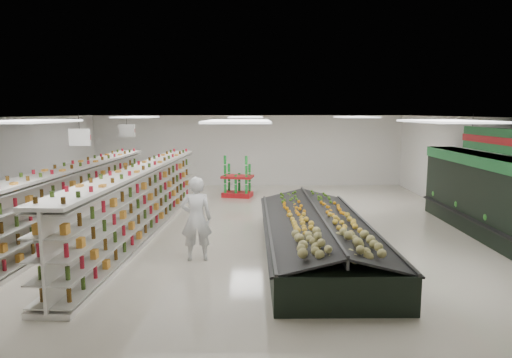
{
  "coord_description": "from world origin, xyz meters",
  "views": [
    {
      "loc": [
        0.32,
        -12.75,
        3.33
      ],
      "look_at": [
        0.36,
        0.68,
        1.36
      ],
      "focal_mm": 32.0,
      "sensor_mm": 36.0,
      "label": 1
    }
  ],
  "objects_px": {
    "gondola_left": "(74,201)",
    "produce_island": "(317,234)",
    "gondola_center": "(142,203)",
    "shopper_background": "(149,186)",
    "soda_endcap": "(237,178)",
    "shopper_main": "(196,219)"
  },
  "relations": [
    {
      "from": "gondola_left",
      "to": "produce_island",
      "type": "height_order",
      "value": "gondola_left"
    },
    {
      "from": "gondola_center",
      "to": "shopper_background",
      "type": "xyz_separation_m",
      "value": [
        -0.53,
        3.15,
        -0.03
      ]
    },
    {
      "from": "gondola_center",
      "to": "produce_island",
      "type": "height_order",
      "value": "gondola_center"
    },
    {
      "from": "gondola_center",
      "to": "soda_endcap",
      "type": "xyz_separation_m",
      "value": [
        2.41,
        5.59,
        -0.12
      ]
    },
    {
      "from": "gondola_left",
      "to": "gondola_center",
      "type": "bearing_deg",
      "value": -8.47
    },
    {
      "from": "gondola_left",
      "to": "produce_island",
      "type": "bearing_deg",
      "value": -15.83
    },
    {
      "from": "soda_endcap",
      "to": "shopper_background",
      "type": "xyz_separation_m",
      "value": [
        -2.94,
        -2.44,
        0.08
      ]
    },
    {
      "from": "soda_endcap",
      "to": "shopper_main",
      "type": "relative_size",
      "value": 0.79
    },
    {
      "from": "gondola_left",
      "to": "soda_endcap",
      "type": "distance_m",
      "value": 6.83
    },
    {
      "from": "gondola_center",
      "to": "soda_endcap",
      "type": "bearing_deg",
      "value": 69.63
    },
    {
      "from": "soda_endcap",
      "to": "shopper_main",
      "type": "xyz_separation_m",
      "value": [
        -0.63,
        -7.87,
        0.22
      ]
    },
    {
      "from": "shopper_main",
      "to": "shopper_background",
      "type": "height_order",
      "value": "shopper_main"
    },
    {
      "from": "soda_endcap",
      "to": "shopper_background",
      "type": "distance_m",
      "value": 3.82
    },
    {
      "from": "gondola_center",
      "to": "shopper_background",
      "type": "height_order",
      "value": "gondola_center"
    },
    {
      "from": "produce_island",
      "to": "shopper_main",
      "type": "relative_size",
      "value": 3.65
    },
    {
      "from": "gondola_center",
      "to": "soda_endcap",
      "type": "distance_m",
      "value": 6.09
    },
    {
      "from": "gondola_center",
      "to": "produce_island",
      "type": "bearing_deg",
      "value": -18.36
    },
    {
      "from": "shopper_main",
      "to": "soda_endcap",
      "type": "bearing_deg",
      "value": -102.69
    },
    {
      "from": "shopper_main",
      "to": "gondola_center",
      "type": "bearing_deg",
      "value": -60.19
    },
    {
      "from": "shopper_main",
      "to": "shopper_background",
      "type": "distance_m",
      "value": 5.9
    },
    {
      "from": "gondola_left",
      "to": "gondola_center",
      "type": "xyz_separation_m",
      "value": [
        2.02,
        -0.39,
        0.01
      ]
    },
    {
      "from": "produce_island",
      "to": "shopper_background",
      "type": "relative_size",
      "value": 4.27
    }
  ]
}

